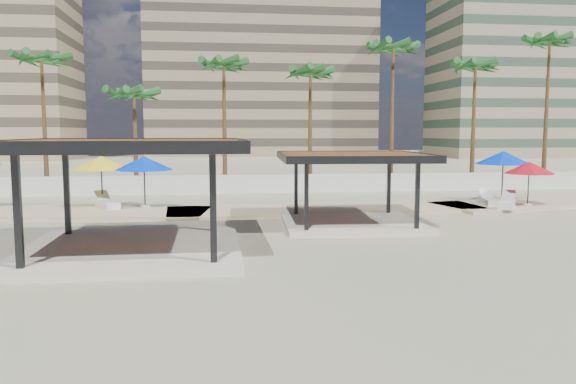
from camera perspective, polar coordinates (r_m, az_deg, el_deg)
name	(u,v)px	position (r m, az deg, el deg)	size (l,w,h in m)	color
ground	(311,237)	(21.52, 2.32, -4.61)	(200.00, 200.00, 0.00)	tan
promenade	(324,208)	(29.31, 3.72, -1.63)	(44.45, 7.97, 0.24)	#C6B284
boundary_wall	(271,184)	(37.17, -1.72, 0.86)	(56.00, 0.30, 1.20)	silver
building_mid	(260,73)	(99.67, -2.85, 12.01)	(38.00, 16.00, 30.40)	#847259
building_east	(537,50)	(101.83, 23.98, 13.08)	(32.00, 15.00, 36.40)	gray
pavilion_central	(352,182)	(24.34, 6.49, 1.01)	(6.40, 6.40, 3.10)	beige
pavilion_west	(131,185)	(19.20, -15.70, 0.64)	(7.51, 7.51, 3.77)	beige
umbrella_b	(101,163)	(30.53, -18.46, 2.81)	(3.72, 3.72, 2.60)	beige
umbrella_c	(529,168)	(31.59, 23.30, 2.26)	(3.31, 3.31, 2.30)	beige
umbrella_d	(503,158)	(33.98, 21.03, 3.26)	(3.59, 3.59, 2.76)	beige
umbrella_f	(144,163)	(29.32, -14.42, 2.83)	(3.17, 3.17, 2.61)	beige
lounger_a	(107,204)	(29.94, -17.90, -1.15)	(1.60, 2.19, 0.80)	white
lounger_b	(507,204)	(30.63, 21.36, -1.10)	(1.77, 2.19, 0.82)	white
lounger_c	(489,201)	(31.56, 19.78, -0.85)	(1.07, 2.20, 0.80)	white
palm_b	(42,64)	(41.44, -23.75, 11.81)	(3.00, 3.00, 9.67)	brown
palm_c	(134,97)	(39.41, -15.37, 9.24)	(3.00, 3.00, 7.36)	brown
palm_d	(224,70)	(39.99, -6.54, 12.24)	(3.00, 3.00, 9.47)	brown
palm_e	(310,77)	(39.97, 2.29, 11.58)	(3.00, 3.00, 8.95)	brown
palm_f	(393,54)	(41.75, 10.64, 13.63)	(3.00, 3.00, 10.80)	brown
palm_g	(475,71)	(43.43, 18.49, 11.60)	(3.00, 3.00, 9.57)	brown
palm_h	(550,47)	(47.02, 25.03, 13.18)	(3.00, 3.00, 11.56)	brown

